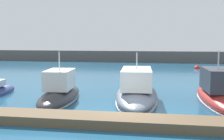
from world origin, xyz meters
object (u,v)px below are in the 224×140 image
Objects in this scene: motorboat_charcoal_second at (60,92)px; mooring_buoy_red at (197,69)px; motorboat_slate_third at (137,90)px; motorboat_red_fourth at (217,93)px.

mooring_buoy_red is (11.41, 21.03, -0.49)m from motorboat_charcoal_second.
motorboat_slate_third is 11.38× the size of mooring_buoy_red.
motorboat_slate_third is at bearing -107.99° from mooring_buoy_red.
motorboat_charcoal_second is at bearing -118.48° from mooring_buoy_red.
motorboat_charcoal_second is 5.07m from motorboat_slate_third.
motorboat_charcoal_second is 10.10m from motorboat_red_fourth.
motorboat_charcoal_second is 23.93m from mooring_buoy_red.
motorboat_charcoal_second is at bearing 99.14° from motorboat_slate_third.
motorboat_red_fourth reaches higher than motorboat_charcoal_second.
motorboat_slate_third is at bearing 85.11° from motorboat_red_fourth.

